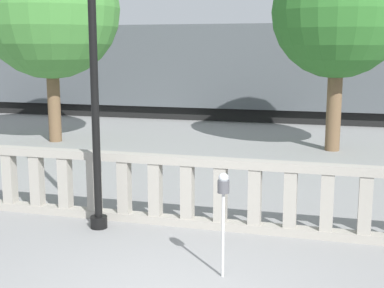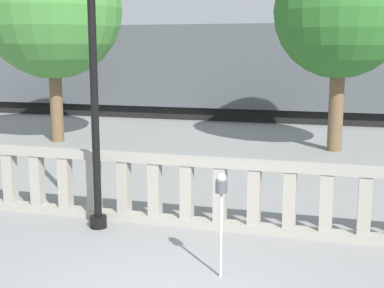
{
  "view_description": "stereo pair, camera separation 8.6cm",
  "coord_description": "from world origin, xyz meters",
  "px_view_note": "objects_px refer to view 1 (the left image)",
  "views": [
    {
      "loc": [
        1.82,
        -5.46,
        2.99
      ],
      "look_at": [
        -0.77,
        3.89,
        1.23
      ],
      "focal_mm": 50.0,
      "sensor_mm": 36.0,
      "label": 1
    },
    {
      "loc": [
        1.91,
        -5.43,
        2.99
      ],
      "look_at": [
        -0.77,
        3.89,
        1.23
      ],
      "focal_mm": 50.0,
      "sensor_mm": 36.0,
      "label": 2
    }
  ],
  "objects_px": {
    "train_near": "(230,70)",
    "train_far": "(369,72)",
    "parking_meter": "(223,195)",
    "tree_left": "(50,9)",
    "lamppost": "(92,18)",
    "tree_right": "(338,12)"
  },
  "relations": [
    {
      "from": "parking_meter",
      "to": "tree_right",
      "type": "distance_m",
      "value": 9.94
    },
    {
      "from": "lamppost",
      "to": "parking_meter",
      "type": "bearing_deg",
      "value": -29.06
    },
    {
      "from": "parking_meter",
      "to": "train_far",
      "type": "relative_size",
      "value": 0.06
    },
    {
      "from": "train_near",
      "to": "tree_right",
      "type": "height_order",
      "value": "tree_right"
    },
    {
      "from": "parking_meter",
      "to": "tree_right",
      "type": "xyz_separation_m",
      "value": [
        1.24,
        9.45,
        2.85
      ]
    },
    {
      "from": "tree_left",
      "to": "tree_right",
      "type": "xyz_separation_m",
      "value": [
        8.62,
        0.79,
        -0.2
      ]
    },
    {
      "from": "lamppost",
      "to": "train_near",
      "type": "xyz_separation_m",
      "value": [
        -0.7,
        14.41,
        -1.4
      ]
    },
    {
      "from": "train_near",
      "to": "tree_right",
      "type": "bearing_deg",
      "value": -55.39
    },
    {
      "from": "train_far",
      "to": "tree_right",
      "type": "bearing_deg",
      "value": -97.22
    },
    {
      "from": "tree_left",
      "to": "tree_right",
      "type": "relative_size",
      "value": 1.08
    },
    {
      "from": "train_near",
      "to": "train_far",
      "type": "bearing_deg",
      "value": 42.42
    },
    {
      "from": "parking_meter",
      "to": "tree_left",
      "type": "bearing_deg",
      "value": 130.44
    },
    {
      "from": "lamppost",
      "to": "train_far",
      "type": "height_order",
      "value": "lamppost"
    },
    {
      "from": "train_near",
      "to": "train_far",
      "type": "height_order",
      "value": "train_near"
    },
    {
      "from": "tree_left",
      "to": "train_near",
      "type": "bearing_deg",
      "value": 58.94
    },
    {
      "from": "parking_meter",
      "to": "tree_left",
      "type": "distance_m",
      "value": 11.78
    },
    {
      "from": "train_near",
      "to": "tree_right",
      "type": "distance_m",
      "value": 7.89
    },
    {
      "from": "parking_meter",
      "to": "tree_left",
      "type": "relative_size",
      "value": 0.22
    },
    {
      "from": "tree_left",
      "to": "lamppost",
      "type": "bearing_deg",
      "value": -55.83
    },
    {
      "from": "lamppost",
      "to": "train_far",
      "type": "xyz_separation_m",
      "value": [
        5.12,
        19.72,
        -1.62
      ]
    },
    {
      "from": "lamppost",
      "to": "tree_right",
      "type": "distance_m",
      "value": 8.9
    },
    {
      "from": "train_near",
      "to": "lamppost",
      "type": "bearing_deg",
      "value": -87.22
    }
  ]
}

